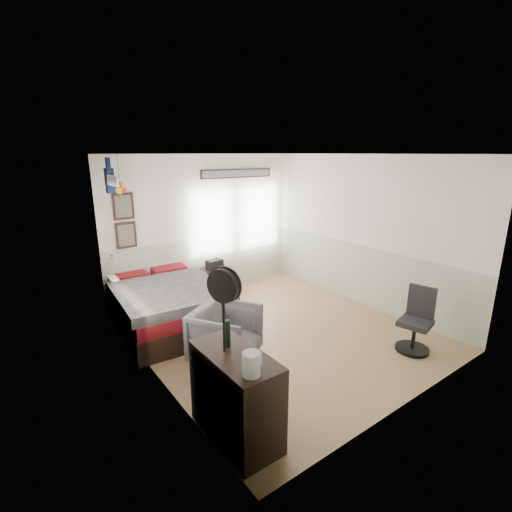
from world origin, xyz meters
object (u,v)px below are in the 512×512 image
object	(u,v)px
bed	(167,305)
task_chair	(416,325)
dresser	(236,395)
nightstand	(215,281)
armchair	(226,334)

from	to	relation	value
bed	task_chair	distance (m)	3.79
dresser	nightstand	distance (m)	3.91
armchair	nightstand	world-z (taller)	armchair
bed	dresser	size ratio (longest dim) A/B	2.27
armchair	task_chair	world-z (taller)	task_chair
dresser	nightstand	world-z (taller)	dresser
bed	dresser	bearing A→B (deg)	-94.99
task_chair	dresser	bearing A→B (deg)	164.26
bed	task_chair	world-z (taller)	task_chair
dresser	armchair	distance (m)	1.42
nightstand	armchair	bearing A→B (deg)	-104.15
bed	nightstand	size ratio (longest dim) A/B	4.40
bed	armchair	world-z (taller)	armchair
nightstand	task_chair	world-z (taller)	task_chair
dresser	armchair	xyz separation A→B (m)	(0.66, 1.26, -0.08)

